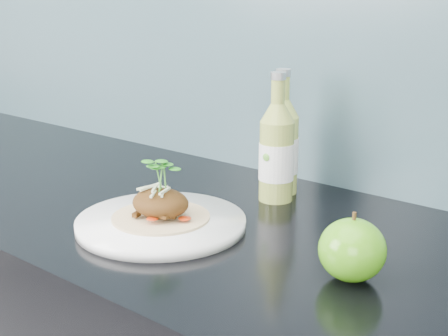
{
  "coord_description": "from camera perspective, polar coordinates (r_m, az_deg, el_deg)",
  "views": [
    {
      "loc": [
        0.57,
        0.96,
        1.26
      ],
      "look_at": [
        -0.01,
        1.67,
        1.0
      ],
      "focal_mm": 50.0,
      "sensor_mm": 36.0,
      "label": 1
    }
  ],
  "objects": [
    {
      "name": "dinner_plate",
      "position": [
        1.0,
        -5.77,
        -5.01
      ],
      "size": [
        0.28,
        0.28,
        0.02
      ],
      "color": "white",
      "rests_on": "kitchen_counter"
    },
    {
      "name": "cider_bottle_left",
      "position": [
        1.15,
        5.28,
        1.95
      ],
      "size": [
        0.07,
        0.07,
        0.23
      ],
      "rotation": [
        0.0,
        0.0,
        -0.12
      ],
      "color": "#AABF4F",
      "rests_on": "kitchen_counter"
    },
    {
      "name": "pork_taco",
      "position": [
        0.98,
        -5.83,
        -3.03
      ],
      "size": [
        0.16,
        0.16,
        0.1
      ],
      "color": "tan",
      "rests_on": "dinner_plate"
    },
    {
      "name": "green_apple",
      "position": [
        0.83,
        11.64,
        -7.34
      ],
      "size": [
        0.1,
        0.1,
        0.09
      ],
      "rotation": [
        0.0,
        0.0,
        0.2
      ],
      "color": "#429710",
      "rests_on": "kitchen_counter"
    },
    {
      "name": "cider_bottle_right",
      "position": [
        1.1,
        4.82,
        1.4
      ],
      "size": [
        0.08,
        0.08,
        0.23
      ],
      "rotation": [
        0.0,
        0.0,
        -0.28
      ],
      "color": "#96A645",
      "rests_on": "kitchen_counter"
    }
  ]
}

